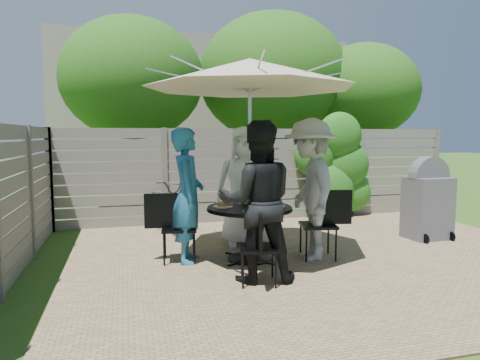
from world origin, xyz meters
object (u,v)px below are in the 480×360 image
object	(u,v)px
umbrella	(250,74)
glass_back	(240,199)
glass_right	(267,200)
person_left	(188,196)
plate_front	(253,209)
patio_table	(250,223)
coffee_cup	(255,200)
chair_back	(243,226)
plate_left	(223,205)
chair_front	(258,263)
bbq_grill	(428,202)
glass_front	(260,204)
plate_right	(276,204)
bicycle	(165,204)
person_front	(257,202)
chair_right	(319,238)
person_back	(244,186)
syrup_jug	(245,200)
person_right	(310,190)
chair_left	(178,242)
plate_back	(247,201)

from	to	relation	value
umbrella	glass_back	xyz separation A→B (m)	(-0.06, 0.27, -1.69)
glass_back	glass_right	bearing A→B (deg)	-33.24
person_left	plate_front	bearing A→B (deg)	-113.45
patio_table	coffee_cup	size ratio (longest dim) A/B	11.03
chair_back	plate_left	xyz separation A→B (m)	(-0.53, -0.89, 0.49)
chair_front	bbq_grill	xyz separation A→B (m)	(3.33, 1.35, 0.36)
plate_front	glass_front	xyz separation A→B (m)	(0.12, 0.08, 0.05)
plate_right	bicycle	world-z (taller)	bicycle
person_front	patio_table	bearing A→B (deg)	-90.00
person_left	plate_front	size ratio (longest dim) A/B	6.96
umbrella	glass_right	bearing A→B (deg)	11.76
bicycle	glass_back	bearing A→B (deg)	-80.23
umbrella	chair_right	size ratio (longest dim) A/B	3.37
chair_front	chair_back	bearing A→B (deg)	3.22
person_back	person_left	bearing A→B (deg)	-135.00
umbrella	plate_left	xyz separation A→B (m)	(-0.35, 0.06, -1.74)
plate_front	person_back	bearing A→B (deg)	79.76
person_left	syrup_jug	distance (m)	0.78
chair_back	bicycle	xyz separation A→B (m)	(-1.12, 1.25, 0.20)
chair_back	plate_front	xyz separation A→B (m)	(-0.24, -1.30, 0.49)
person_left	syrup_jug	bearing A→B (deg)	-86.28
person_right	plate_front	bearing A→B (deg)	-66.55
person_left	plate_left	size ratio (longest dim) A/B	6.96
person_front	person_right	distance (m)	1.17
patio_table	glass_back	bearing A→B (deg)	101.76
glass_front	syrup_jug	bearing A→B (deg)	107.79
chair_left	glass_back	world-z (taller)	chair_left
umbrella	plate_right	bearing A→B (deg)	-10.24
chair_left	person_back	bearing A→B (deg)	37.57
umbrella	chair_left	size ratio (longest dim) A/B	3.44
glass_front	patio_table	bearing A→B (deg)	101.76
person_right	glass_front	world-z (taller)	person_right
person_left	coffee_cup	bearing A→B (deg)	-76.69
person_left	glass_front	bearing A→B (deg)	-105.52
person_back	plate_back	world-z (taller)	person_back
glass_right	umbrella	bearing A→B (deg)	-168.24
patio_table	plate_left	world-z (taller)	plate_left
umbrella	chair_left	world-z (taller)	umbrella
chair_right	person_left	bearing A→B (deg)	1.73
plate_back	syrup_jug	distance (m)	0.32
person_left	glass_right	bearing A→B (deg)	-84.50
chair_back	plate_front	bearing A→B (deg)	-0.64
person_back	coffee_cup	distance (m)	0.63
plate_front	patio_table	bearing A→B (deg)	79.76
person_left	syrup_jug	world-z (taller)	person_left
person_left	chair_right	world-z (taller)	person_left
umbrella	plate_right	world-z (taller)	umbrella
chair_front	glass_back	bearing A→B (deg)	8.10
chair_front	bicycle	size ratio (longest dim) A/B	0.48
plate_back	bbq_grill	distance (m)	3.10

